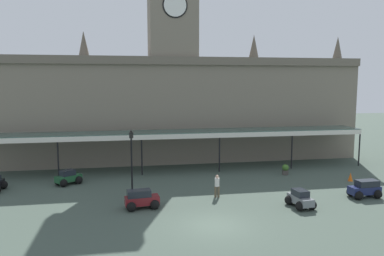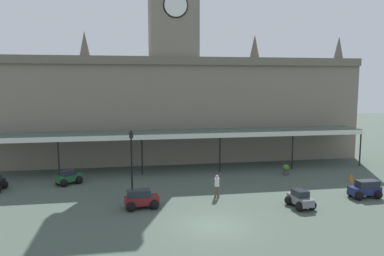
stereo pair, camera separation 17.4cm
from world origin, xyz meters
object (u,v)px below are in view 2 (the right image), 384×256
(car_grey_sedan, at_px, (300,200))
(pedestrian_beside_cars, at_px, (217,185))
(car_green_sedan, at_px, (69,178))
(planter_forecourt_centre, at_px, (286,170))
(victorian_lamppost, at_px, (132,154))
(traffic_cone, at_px, (351,177))
(car_maroon_estate, at_px, (141,200))
(car_navy_estate, at_px, (365,190))

(car_grey_sedan, distance_m, pedestrian_beside_cars, 5.90)
(car_green_sedan, xyz_separation_m, planter_forecourt_centre, (18.92, -0.10, -0.01))
(car_grey_sedan, bearing_deg, victorian_lamppost, 155.04)
(car_grey_sedan, relative_size, traffic_cone, 2.94)
(car_grey_sedan, height_order, pedestrian_beside_cars, pedestrian_beside_cars)
(car_grey_sedan, relative_size, pedestrian_beside_cars, 1.28)
(pedestrian_beside_cars, height_order, traffic_cone, pedestrian_beside_cars)
(car_maroon_estate, bearing_deg, car_green_sedan, 128.87)
(traffic_cone, bearing_deg, victorian_lamppost, -178.90)
(car_green_sedan, xyz_separation_m, traffic_cone, (23.47, -3.12, -0.14))
(victorian_lamppost, height_order, traffic_cone, victorian_lamppost)
(car_maroon_estate, distance_m, pedestrian_beside_cars, 5.75)
(car_navy_estate, bearing_deg, pedestrian_beside_cars, 169.82)
(car_green_sedan, bearing_deg, car_navy_estate, -18.81)
(victorian_lamppost, bearing_deg, car_navy_estate, -13.33)
(traffic_cone, xyz_separation_m, planter_forecourt_centre, (-4.55, 3.02, 0.13))
(car_grey_sedan, distance_m, traffic_cone, 9.13)
(pedestrian_beside_cars, bearing_deg, victorian_lamppost, 161.36)
(car_navy_estate, distance_m, traffic_cone, 4.62)
(planter_forecourt_centre, bearing_deg, traffic_cone, -33.56)
(car_maroon_estate, height_order, traffic_cone, car_maroon_estate)
(car_maroon_estate, bearing_deg, planter_forecourt_centre, 27.50)
(car_grey_sedan, distance_m, car_green_sedan, 18.36)
(traffic_cone, bearing_deg, car_maroon_estate, -167.69)
(car_grey_sedan, bearing_deg, planter_forecourt_centre, 72.31)
(car_maroon_estate, xyz_separation_m, planter_forecourt_centre, (13.27, 6.91, -0.07))
(car_green_sedan, relative_size, traffic_cone, 3.10)
(car_maroon_estate, height_order, victorian_lamppost, victorian_lamppost)
(car_maroon_estate, relative_size, traffic_cone, 3.22)
(car_maroon_estate, relative_size, car_grey_sedan, 1.10)
(car_navy_estate, distance_m, planter_forecourt_centre, 7.89)
(car_grey_sedan, relative_size, victorian_lamppost, 0.44)
(pedestrian_beside_cars, xyz_separation_m, planter_forecourt_centre, (7.72, 5.42, -0.42))
(car_navy_estate, relative_size, planter_forecourt_centre, 2.38)
(car_maroon_estate, xyz_separation_m, car_green_sedan, (-5.65, 7.01, -0.06))
(car_navy_estate, height_order, victorian_lamppost, victorian_lamppost)
(car_maroon_estate, distance_m, victorian_lamppost, 4.33)
(planter_forecourt_centre, bearing_deg, car_grey_sedan, -107.69)
(victorian_lamppost, xyz_separation_m, traffic_cone, (18.36, 0.35, -2.64))
(victorian_lamppost, distance_m, planter_forecourt_centre, 14.43)
(pedestrian_beside_cars, bearing_deg, planter_forecourt_centre, 35.08)
(car_grey_sedan, xyz_separation_m, planter_forecourt_centre, (2.72, 8.53, -0.01))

